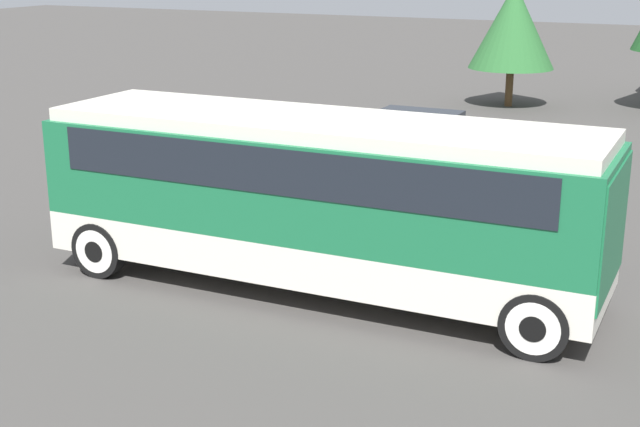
{
  "coord_description": "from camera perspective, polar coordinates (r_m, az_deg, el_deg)",
  "views": [
    {
      "loc": [
        6.22,
        -13.08,
        5.68
      ],
      "look_at": [
        0.0,
        0.0,
        1.35
      ],
      "focal_mm": 50.0,
      "sensor_mm": 36.0,
      "label": 1
    }
  ],
  "objects": [
    {
      "name": "tour_bus",
      "position": [
        14.96,
        0.33,
        1.62
      ],
      "size": [
        9.58,
        2.7,
        2.99
      ],
      "color": "silver",
      "rests_on": "ground_plane"
    },
    {
      "name": "parked_car_near",
      "position": [
        19.26,
        9.82,
        1.35
      ],
      "size": [
        4.46,
        1.88,
        1.36
      ],
      "color": "silver",
      "rests_on": "ground_plane"
    },
    {
      "name": "tree_center",
      "position": [
        33.92,
        12.25,
        11.65
      ],
      "size": [
        3.12,
        3.12,
        4.49
      ],
      "color": "brown",
      "rests_on": "ground_plane"
    },
    {
      "name": "ground_plane",
      "position": [
        15.56,
        0.0,
        -4.76
      ],
      "size": [
        120.0,
        120.0,
        0.0
      ],
      "primitive_type": "plane",
      "color": "#423F3D"
    },
    {
      "name": "parked_car_mid",
      "position": [
        21.47,
        -3.4,
        3.2
      ],
      "size": [
        4.77,
        1.92,
        1.41
      ],
      "color": "black",
      "rests_on": "ground_plane"
    },
    {
      "name": "parked_car_far",
      "position": [
        23.97,
        6.49,
        4.62
      ],
      "size": [
        4.16,
        1.81,
        1.51
      ],
      "color": "#7A6B5B",
      "rests_on": "ground_plane"
    }
  ]
}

